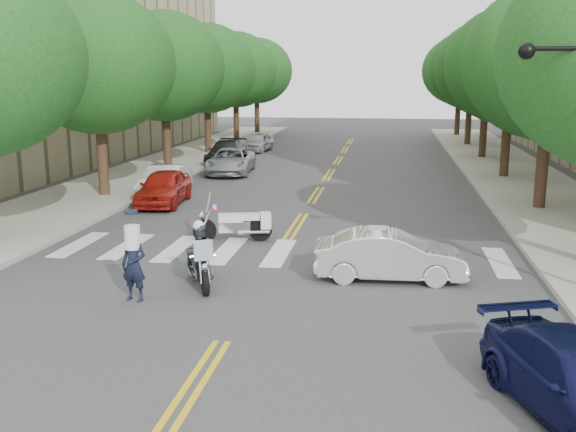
% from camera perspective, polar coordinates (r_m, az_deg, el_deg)
% --- Properties ---
extents(ground, '(140.00, 140.00, 0.00)m').
position_cam_1_polar(ground, '(12.67, -5.88, -11.09)').
color(ground, '#38383A').
rests_on(ground, ground).
extents(sidewalk_left, '(5.00, 60.00, 0.15)m').
position_cam_1_polar(sidewalk_left, '(35.87, -11.66, 4.08)').
color(sidewalk_left, '#9E9991').
rests_on(sidewalk_left, ground).
extents(sidewalk_right, '(5.00, 60.00, 0.15)m').
position_cam_1_polar(sidewalk_right, '(34.21, 19.75, 3.23)').
color(sidewalk_right, '#9E9991').
rests_on(sidewalk_right, ground).
extents(tree_l_1, '(6.40, 6.40, 8.45)m').
position_cam_1_polar(tree_l_1, '(27.89, -16.64, 12.87)').
color(tree_l_1, '#382316').
rests_on(tree_l_1, ground).
extents(tree_l_2, '(6.40, 6.40, 8.45)m').
position_cam_1_polar(tree_l_2, '(35.29, -10.95, 12.91)').
color(tree_l_2, '#382316').
rests_on(tree_l_2, ground).
extents(tree_l_3, '(6.40, 6.40, 8.45)m').
position_cam_1_polar(tree_l_3, '(42.91, -7.27, 12.87)').
color(tree_l_3, '#382316').
rests_on(tree_l_3, ground).
extents(tree_l_4, '(6.40, 6.40, 8.45)m').
position_cam_1_polar(tree_l_4, '(50.65, -4.70, 12.82)').
color(tree_l_4, '#382316').
rests_on(tree_l_4, ground).
extents(tree_l_5, '(6.40, 6.40, 8.45)m').
position_cam_1_polar(tree_l_5, '(58.45, -2.81, 12.76)').
color(tree_l_5, '#382316').
rests_on(tree_l_5, ground).
extents(tree_r_1, '(6.40, 6.40, 8.45)m').
position_cam_1_polar(tree_r_1, '(25.89, 22.33, 12.56)').
color(tree_r_1, '#382316').
rests_on(tree_r_1, ground).
extents(tree_r_2, '(6.40, 6.40, 8.45)m').
position_cam_1_polar(tree_r_2, '(33.73, 19.23, 12.51)').
color(tree_r_2, '#382316').
rests_on(tree_r_2, ground).
extents(tree_r_3, '(6.40, 6.40, 8.45)m').
position_cam_1_polar(tree_r_3, '(41.64, 17.31, 12.46)').
color(tree_r_3, '#382316').
rests_on(tree_r_3, ground).
extents(tree_r_4, '(6.40, 6.40, 8.45)m').
position_cam_1_polar(tree_r_4, '(49.57, 16.00, 12.41)').
color(tree_r_4, '#382316').
rests_on(tree_r_4, ground).
extents(tree_r_5, '(6.40, 6.40, 8.45)m').
position_cam_1_polar(tree_r_5, '(57.52, 15.05, 12.38)').
color(tree_r_5, '#382316').
rests_on(tree_r_5, ground).
extents(motorcycle_police, '(1.09, 1.91, 1.65)m').
position_cam_1_polar(motorcycle_police, '(15.79, -7.90, -3.57)').
color(motorcycle_police, black).
rests_on(motorcycle_police, ground).
extents(motorcycle_parked, '(2.42, 1.02, 1.59)m').
position_cam_1_polar(motorcycle_parked, '(19.93, -4.32, -0.70)').
color(motorcycle_parked, black).
rests_on(motorcycle_parked, ground).
extents(officer_standing, '(0.69, 0.53, 1.69)m').
position_cam_1_polar(officer_standing, '(14.97, -13.54, -4.24)').
color(officer_standing, black).
rests_on(officer_standing, ground).
extents(convertible, '(3.85, 1.54, 1.24)m').
position_cam_1_polar(convertible, '(16.33, 9.03, -3.48)').
color(convertible, silver).
rests_on(convertible, ground).
extents(parked_car_a, '(1.99, 4.21, 1.39)m').
position_cam_1_polar(parked_car_a, '(26.16, -10.99, 2.53)').
color(parked_car_a, '#AB1A12').
rests_on(parked_car_a, ground).
extents(parked_car_b, '(1.64, 4.11, 1.33)m').
position_cam_1_polar(parked_car_b, '(27.73, -10.90, 3.01)').
color(parked_car_b, silver).
rests_on(parked_car_b, ground).
extents(parked_car_c, '(2.63, 4.97, 1.33)m').
position_cam_1_polar(parked_car_c, '(34.13, -5.13, 4.88)').
color(parked_car_c, '#96989D').
rests_on(parked_car_c, ground).
extents(parked_car_d, '(2.25, 4.91, 1.39)m').
position_cam_1_polar(parked_car_d, '(37.74, -5.48, 5.62)').
color(parked_car_d, black).
rests_on(parked_car_d, ground).
extents(parked_car_e, '(1.88, 3.88, 1.28)m').
position_cam_1_polar(parked_car_e, '(44.34, -2.71, 6.57)').
color(parked_car_e, '#ACADB2').
rests_on(parked_car_e, ground).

